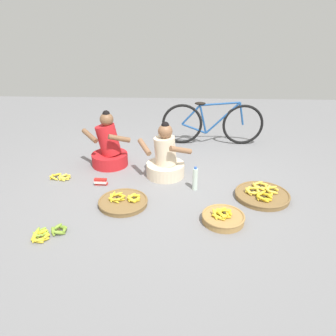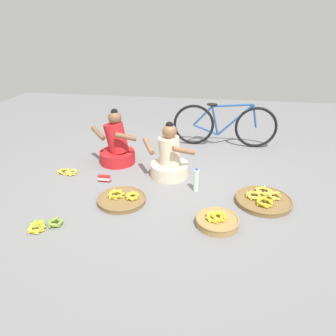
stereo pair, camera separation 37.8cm
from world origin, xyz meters
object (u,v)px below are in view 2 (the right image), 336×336
at_px(vendor_woman_front, 169,159).
at_px(water_bottle, 196,180).
at_px(banana_basket_near_vendor, 122,199).
at_px(loose_bananas_mid_right, 43,225).
at_px(banana_basket_back_center, 217,221).
at_px(loose_bananas_back_left, 68,172).
at_px(vendor_woman_behind, 117,146).
at_px(banana_basket_front_left, 263,200).
at_px(packet_carton_stack, 104,179).
at_px(bicycle_leaning, 224,125).

distance_m(vendor_woman_front, water_bottle, 0.55).
distance_m(banana_basket_near_vendor, water_bottle, 0.94).
distance_m(loose_bananas_mid_right, water_bottle, 1.81).
bearing_deg(banana_basket_back_center, loose_bananas_back_left, 156.41).
bearing_deg(banana_basket_near_vendor, loose_bananas_back_left, 147.38).
relative_size(vendor_woman_front, loose_bananas_back_left, 2.56).
height_order(vendor_woman_front, vendor_woman_behind, vendor_woman_behind).
height_order(vendor_woman_front, banana_basket_near_vendor, vendor_woman_front).
distance_m(banana_basket_back_center, banana_basket_front_left, 0.74).
bearing_deg(vendor_woman_front, banana_basket_back_center, -57.79).
height_order(water_bottle, packet_carton_stack, water_bottle).
bearing_deg(banana_basket_front_left, packet_carton_stack, 173.58).
relative_size(vendor_woman_behind, banana_basket_front_left, 1.26).
height_order(banana_basket_front_left, packet_carton_stack, banana_basket_front_left).
relative_size(loose_bananas_back_left, packet_carton_stack, 1.78).
relative_size(loose_bananas_mid_right, packet_carton_stack, 1.99).
distance_m(bicycle_leaning, loose_bananas_back_left, 2.58).
bearing_deg(packet_carton_stack, bicycle_leaning, 45.94).
relative_size(banana_basket_near_vendor, packet_carton_stack, 3.41).
bearing_deg(water_bottle, banana_basket_near_vendor, -154.46).
bearing_deg(vendor_woman_front, packet_carton_stack, -159.21).
xyz_separation_m(bicycle_leaning, packet_carton_stack, (-1.54, -1.59, -0.31)).
bearing_deg(banana_basket_near_vendor, banana_basket_back_center, -14.78).
distance_m(bicycle_leaning, packet_carton_stack, 2.24).
xyz_separation_m(banana_basket_back_center, banana_basket_front_left, (0.52, 0.53, -0.01)).
relative_size(vendor_woman_front, bicycle_leaning, 0.45).
distance_m(vendor_woman_behind, banana_basket_front_left, 2.21).
xyz_separation_m(banana_basket_near_vendor, banana_basket_back_center, (1.12, -0.29, 0.02)).
relative_size(vendor_woman_front, vendor_woman_behind, 0.94).
height_order(bicycle_leaning, water_bottle, bicycle_leaning).
height_order(banana_basket_near_vendor, banana_basket_front_left, banana_basket_front_left).
relative_size(banana_basket_back_center, water_bottle, 1.47).
distance_m(banana_basket_near_vendor, banana_basket_front_left, 1.66).
relative_size(bicycle_leaning, banana_basket_front_left, 2.62).
height_order(vendor_woman_front, banana_basket_back_center, vendor_woman_front).
distance_m(bicycle_leaning, loose_bananas_mid_right, 3.25).
xyz_separation_m(banana_basket_front_left, loose_bananas_mid_right, (-2.30, -0.86, -0.01)).
height_order(banana_basket_back_center, banana_basket_front_left, banana_basket_back_center).
xyz_separation_m(bicycle_leaning, water_bottle, (-0.33, -1.65, -0.21)).
bearing_deg(loose_bananas_mid_right, banana_basket_near_vendor, 43.61).
bearing_deg(loose_bananas_back_left, banana_basket_front_left, -8.20).
xyz_separation_m(bicycle_leaning, loose_bananas_mid_right, (-1.82, -2.68, -0.33)).
height_order(bicycle_leaning, banana_basket_near_vendor, bicycle_leaning).
relative_size(bicycle_leaning, loose_bananas_mid_right, 5.09).
distance_m(water_bottle, packet_carton_stack, 1.22).
xyz_separation_m(loose_bananas_mid_right, water_bottle, (1.49, 1.02, 0.12)).
height_order(vendor_woman_front, water_bottle, vendor_woman_front).
bearing_deg(water_bottle, vendor_woman_behind, 150.81).
xyz_separation_m(vendor_woman_front, loose_bananas_back_left, (-1.39, -0.16, -0.22)).
xyz_separation_m(banana_basket_near_vendor, water_bottle, (0.84, 0.40, 0.11)).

